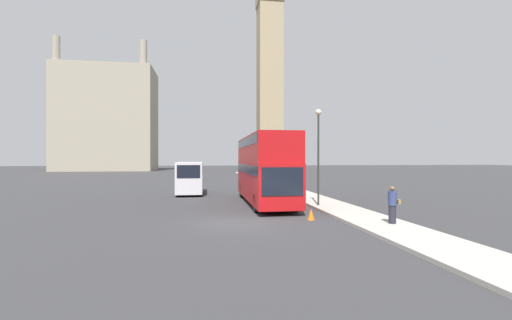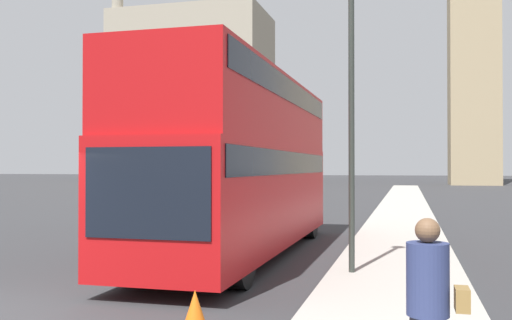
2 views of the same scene
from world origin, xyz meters
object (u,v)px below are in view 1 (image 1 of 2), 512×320
(pedestrian, at_px, (392,205))
(parked_sedan, at_px, (194,175))
(red_double_decker_bus, at_px, (264,166))
(street_lamp, at_px, (318,142))
(white_van, at_px, (190,177))
(clock_tower, at_px, (270,48))

(pedestrian, relative_size, parked_sedan, 0.37)
(red_double_decker_bus, height_order, parked_sedan, red_double_decker_bus)
(red_double_decker_bus, distance_m, street_lamp, 4.15)
(white_van, distance_m, parked_sedan, 20.23)
(parked_sedan, bearing_deg, street_lamp, -73.93)
(street_lamp, bearing_deg, parked_sedan, 106.07)
(clock_tower, relative_size, red_double_decker_bus, 5.46)
(street_lamp, distance_m, parked_sedan, 31.13)
(red_double_decker_bus, height_order, pedestrian, red_double_decker_bus)
(white_van, xyz_separation_m, pedestrian, (9.52, -15.85, -0.49))
(white_van, bearing_deg, pedestrian, -59.01)
(white_van, distance_m, pedestrian, 18.49)
(red_double_decker_bus, relative_size, white_van, 1.95)
(clock_tower, relative_size, parked_sedan, 13.61)
(clock_tower, xyz_separation_m, street_lamp, (-9.17, -64.88, -27.21))
(red_double_decker_bus, xyz_separation_m, white_van, (-5.27, 7.07, -1.06))
(white_van, height_order, street_lamp, street_lamp)
(red_double_decker_bus, distance_m, white_van, 8.88)
(street_lamp, bearing_deg, white_van, 130.91)
(white_van, bearing_deg, clock_tower, 72.53)
(pedestrian, bearing_deg, clock_tower, 83.67)
(clock_tower, height_order, red_double_decker_bus, clock_tower)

